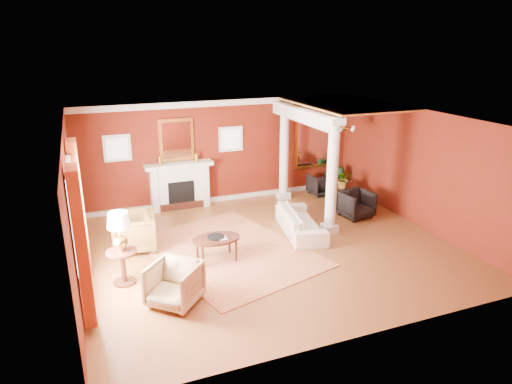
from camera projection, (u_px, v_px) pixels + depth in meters
name	position (u px, v px, depth m)	size (l,w,h in m)	color
ground	(270.00, 248.00, 10.30)	(8.00, 8.00, 0.00)	brown
room_shell	(271.00, 161.00, 9.65)	(8.04, 7.04, 2.92)	maroon
fireplace	(180.00, 185.00, 12.57)	(1.85, 0.42, 1.29)	silver
overmantel_mirror	(176.00, 140.00, 12.29)	(0.95, 0.07, 1.15)	gold
flank_window_left	(117.00, 148.00, 11.80)	(0.70, 0.07, 0.70)	silver
flank_window_right	(231.00, 139.00, 12.87)	(0.70, 0.07, 0.70)	silver
left_window	(79.00, 223.00, 7.97)	(0.21, 2.55, 2.60)	white
column_front	(332.00, 176.00, 10.69)	(0.36, 0.36, 2.80)	silver
column_back	(284.00, 151.00, 13.08)	(0.36, 0.36, 2.80)	silver
header_beam	(303.00, 115.00, 11.73)	(0.30, 3.20, 0.32)	silver
amber_ceiling	(345.00, 104.00, 11.91)	(2.30, 3.40, 0.04)	#C87D3B
dining_mirror	(314.00, 141.00, 13.85)	(1.30, 0.07, 1.70)	gold
chandelier	(344.00, 127.00, 12.17)	(0.60, 0.62, 0.75)	#A77F34
crown_trim	(222.00, 103.00, 12.45)	(8.00, 0.08, 0.16)	silver
base_trim	(224.00, 198.00, 13.33)	(8.00, 0.08, 0.12)	silver
rug	(229.00, 251.00, 10.13)	(2.94, 3.92, 0.02)	maroon
sofa	(301.00, 218.00, 10.97)	(2.02, 0.59, 0.79)	beige
armchair_leopard	(134.00, 230.00, 10.09)	(0.91, 0.85, 0.94)	black
armchair_stripe	(174.00, 282.00, 8.01)	(0.82, 0.77, 0.84)	tan
coffee_table	(216.00, 240.00, 9.59)	(1.03, 1.03, 0.52)	black
coffee_book	(218.00, 234.00, 9.49)	(0.17, 0.02, 0.23)	black
side_table	(120.00, 237.00, 8.52)	(0.58, 0.58, 1.46)	black
dining_table	(345.00, 191.00, 12.89)	(1.40, 0.49, 0.78)	black
dining_chair_near	(356.00, 203.00, 11.97)	(0.76, 0.71, 0.78)	black
dining_chair_far	(321.00, 183.00, 13.76)	(0.67, 0.63, 0.69)	black
green_urn	(338.00, 182.00, 13.95)	(0.34, 0.34, 0.81)	#123A1D
potted_plant	(344.00, 171.00, 12.69)	(0.48, 0.53, 0.41)	#26591E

